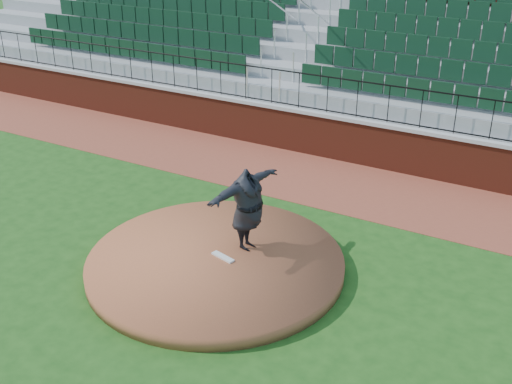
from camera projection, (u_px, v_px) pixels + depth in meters
ground at (217, 282)px, 11.86m from camera, size 90.00×90.00×0.00m
warning_track at (330, 181)px, 16.09m from camera, size 34.00×3.20×0.01m
field_wall at (354, 141)px, 17.09m from camera, size 34.00×0.35×1.20m
wall_cap at (356, 119)px, 16.81m from camera, size 34.00×0.45×0.10m
wall_railing at (357, 99)px, 16.58m from camera, size 34.00×0.05×1.00m
seating_stands at (392, 60)px, 18.50m from camera, size 34.00×5.10×4.60m
concourse_wall at (420, 30)px, 20.50m from camera, size 34.00×0.50×5.50m
pitchers_mound at (216, 263)px, 12.25m from camera, size 5.10×5.10×0.25m
pitching_rubber at (223, 257)px, 12.18m from camera, size 0.55×0.26×0.04m
pitcher at (248, 210)px, 12.16m from camera, size 0.83×2.19×1.74m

